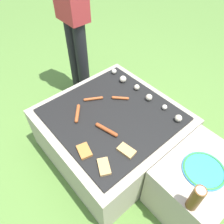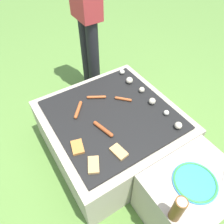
{
  "view_description": "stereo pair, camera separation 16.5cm",
  "coord_description": "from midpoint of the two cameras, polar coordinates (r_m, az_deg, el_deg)",
  "views": [
    {
      "loc": [
        0.86,
        -0.75,
        1.66
      ],
      "look_at": [
        0.0,
        0.0,
        0.46
      ],
      "focal_mm": 35.0,
      "sensor_mm": 36.0,
      "label": 1
    },
    {
      "loc": [
        0.96,
        -0.61,
        1.66
      ],
      "look_at": [
        0.0,
        0.0,
        0.46
      ],
      "focal_mm": 35.0,
      "sensor_mm": 36.0,
      "label": 2
    }
  ],
  "objects": [
    {
      "name": "sausage_mid_left",
      "position": [
        1.77,
        -0.48,
        3.55
      ],
      "size": [
        0.11,
        0.11,
        0.02
      ],
      "color": "#A34C23",
      "rests_on": "grill"
    },
    {
      "name": "bread_slice_left",
      "position": [
        1.47,
        -10.53,
        -10.15
      ],
      "size": [
        0.13,
        0.1,
        0.02
      ],
      "color": "#B27033",
      "rests_on": "grill"
    },
    {
      "name": "bread_slice_center",
      "position": [
        1.45,
        0.48,
        -10.21
      ],
      "size": [
        0.13,
        0.09,
        0.02
      ],
      "color": "tan",
      "rests_on": "grill"
    },
    {
      "name": "plate_colorful",
      "position": [
        1.46,
        19.89,
        -14.28
      ],
      "size": [
        0.26,
        0.26,
        0.02
      ],
      "color": "#338CCC",
      "rests_on": "side_ledge"
    },
    {
      "name": "sausage_back_center",
      "position": [
        1.69,
        -11.81,
        -0.47
      ],
      "size": [
        0.15,
        0.13,
        0.03
      ],
      "color": "#A34C23",
      "rests_on": "grill"
    },
    {
      "name": "bread_slice_right",
      "position": [
        1.39,
        -5.61,
        -14.21
      ],
      "size": [
        0.14,
        0.11,
        0.02
      ],
      "color": "tan",
      "rests_on": "grill"
    },
    {
      "name": "condiment_bottle",
      "position": [
        1.25,
        17.4,
        -20.81
      ],
      "size": [
        0.06,
        0.06,
        0.23
      ],
      "color": "brown",
      "rests_on": "side_ledge"
    },
    {
      "name": "mushroom_row",
      "position": [
        1.82,
        5.2,
        5.17
      ],
      "size": [
        0.8,
        0.08,
        0.06
      ],
      "color": "silver",
      "rests_on": "grill"
    },
    {
      "name": "sausage_front_center",
      "position": [
        1.55,
        -4.53,
        -4.8
      ],
      "size": [
        0.19,
        0.07,
        0.03
      ],
      "color": "#93421E",
      "rests_on": "grill"
    },
    {
      "name": "grill",
      "position": [
        1.83,
        -2.59,
        -5.32
      ],
      "size": [
        0.99,
        0.99,
        0.44
      ],
      "color": "#A89E8C",
      "rests_on": "ground_plane"
    },
    {
      "name": "ground_plane",
      "position": [
        2.01,
        -2.38,
        -9.15
      ],
      "size": [
        14.0,
        14.0,
        0.0
      ],
      "primitive_type": "plane",
      "color": "#567F38"
    },
    {
      "name": "sausage_front_right",
      "position": [
        1.78,
        -7.57,
        3.32
      ],
      "size": [
        0.09,
        0.14,
        0.02
      ],
      "color": "#A34C23",
      "rests_on": "grill"
    },
    {
      "name": "side_ledge",
      "position": [
        1.66,
        18.26,
        -17.77
      ],
      "size": [
        0.45,
        0.58,
        0.44
      ],
      "color": "#A89E8C",
      "rests_on": "ground_plane"
    },
    {
      "name": "person_standing",
      "position": [
        2.1,
        -13.12,
        25.95
      ],
      "size": [
        0.29,
        0.22,
        1.68
      ],
      "color": "black",
      "rests_on": "ground_plane"
    }
  ]
}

